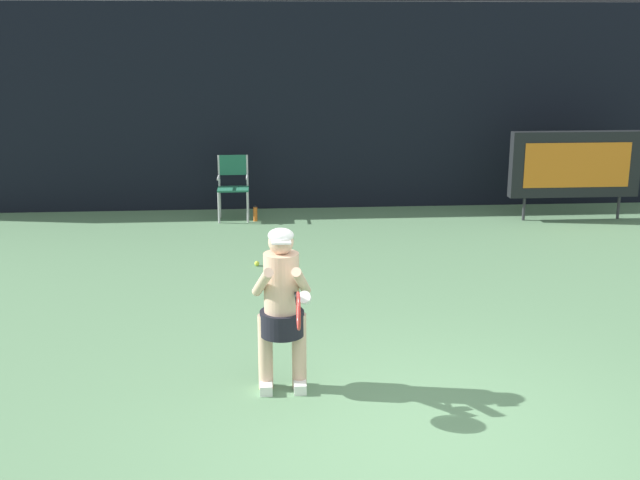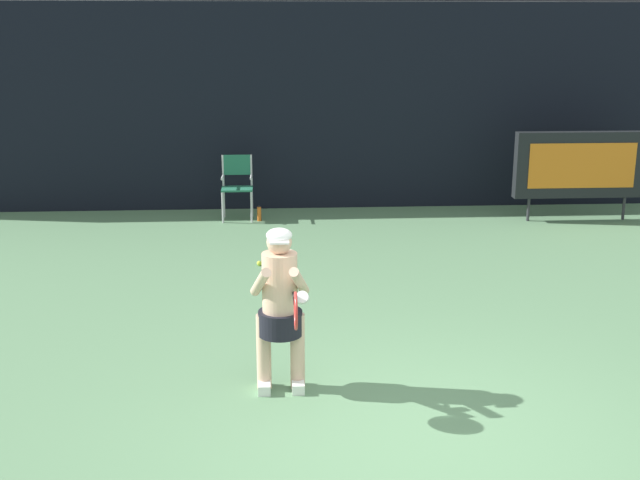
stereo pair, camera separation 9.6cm
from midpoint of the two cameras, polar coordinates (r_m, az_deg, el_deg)
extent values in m
cube|color=#58805A|center=(6.44, 7.59, -14.18)|extent=(18.00, 22.00, 0.02)
cube|color=black|center=(14.13, 1.19, 9.55)|extent=(18.00, 0.12, 3.60)
cube|color=black|center=(13.91, 18.46, 5.19)|extent=(2.20, 0.20, 1.10)
cube|color=orange|center=(13.82, 18.62, 5.11)|extent=(1.80, 0.01, 0.75)
cylinder|color=#2D2D33|center=(13.77, 15.02, 2.16)|extent=(0.05, 0.05, 0.40)
cylinder|color=#2D2D33|center=(14.38, 21.27, 2.18)|extent=(0.05, 0.05, 0.40)
cylinder|color=#B7B7BC|center=(13.24, -6.84, 2.35)|extent=(0.04, 0.04, 0.52)
cylinder|color=#B7B7BC|center=(13.23, -4.77, 2.38)|extent=(0.04, 0.04, 0.52)
cylinder|color=#B7B7BC|center=(13.64, -6.75, 2.71)|extent=(0.04, 0.04, 0.52)
cylinder|color=#B7B7BC|center=(13.62, -4.74, 2.75)|extent=(0.04, 0.04, 0.52)
cube|color=#206349|center=(13.37, -5.81, 3.70)|extent=(0.52, 0.44, 0.03)
cylinder|color=#B7B7BC|center=(13.54, -6.82, 4.95)|extent=(0.04, 0.04, 0.56)
cylinder|color=#B7B7BC|center=(13.52, -4.79, 4.99)|extent=(0.04, 0.04, 0.56)
cube|color=#206349|center=(13.51, -5.82, 5.43)|extent=(0.48, 0.02, 0.34)
cylinder|color=#B7B7BC|center=(13.35, -6.86, 4.55)|extent=(0.04, 0.44, 0.04)
cylinder|color=#B7B7BC|center=(13.33, -4.80, 4.59)|extent=(0.04, 0.44, 0.04)
cylinder|color=orange|center=(13.34, -4.21, 1.89)|extent=(0.07, 0.07, 0.24)
cylinder|color=black|center=(13.31, -4.22, 2.45)|extent=(0.03, 0.03, 0.03)
cube|color=white|center=(7.16, -3.65, -10.46)|extent=(0.11, 0.26, 0.09)
cube|color=white|center=(7.17, -1.21, -10.42)|extent=(0.11, 0.26, 0.09)
cylinder|color=#DBB293|center=(7.08, -3.69, -8.07)|extent=(0.13, 0.13, 0.70)
cylinder|color=#DBB293|center=(7.09, -1.24, -8.02)|extent=(0.13, 0.13, 0.70)
cylinder|color=black|center=(6.98, -2.49, -5.99)|extent=(0.39, 0.39, 0.22)
cylinder|color=#DBB293|center=(6.86, -2.53, -3.21)|extent=(0.31, 0.31, 0.56)
sphere|color=#DBB293|center=(6.76, -2.56, -0.15)|extent=(0.22, 0.22, 0.22)
ellipsoid|color=white|center=(6.74, -2.57, 0.35)|extent=(0.22, 0.22, 0.12)
cube|color=white|center=(6.65, -2.55, -0.14)|extent=(0.17, 0.12, 0.02)
cylinder|color=#DBB293|center=(6.68, -3.92, -3.06)|extent=(0.20, 0.48, 0.37)
cylinder|color=#DBB293|center=(6.69, -1.09, -3.02)|extent=(0.20, 0.48, 0.37)
cylinder|color=white|center=(6.61, -0.86, -4.19)|extent=(0.13, 0.13, 0.12)
cylinder|color=black|center=(6.64, -1.44, -4.25)|extent=(0.03, 0.28, 0.03)
torus|color=red|center=(6.36, -1.33, -5.14)|extent=(0.02, 0.31, 0.31)
ellipsoid|color=silver|center=(6.36, -1.33, -5.14)|extent=(0.01, 0.26, 0.26)
sphere|color=#CCDB3D|center=(10.81, -4.16, -1.69)|extent=(0.07, 0.07, 0.07)
camera|label=1|loc=(0.05, -89.79, 0.06)|focal=44.27mm
camera|label=2|loc=(0.05, 90.21, -0.06)|focal=44.27mm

